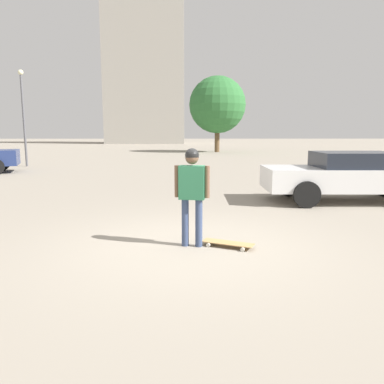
% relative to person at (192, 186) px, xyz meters
% --- Properties ---
extents(ground_plane, '(220.00, 220.00, 0.00)m').
position_rel_person_xyz_m(ground_plane, '(0.00, 0.00, -0.98)').
color(ground_plane, gray).
extents(person, '(0.27, 0.55, 1.57)m').
position_rel_person_xyz_m(person, '(0.00, 0.00, 0.00)').
color(person, '#38476B').
rests_on(person, ground_plane).
extents(skateboard, '(0.57, 0.86, 0.08)m').
position_rel_person_xyz_m(skateboard, '(0.06, 0.57, -0.92)').
color(skateboard, tan).
rests_on(skateboard, ground_plane).
extents(car_parked_near, '(2.00, 4.47, 1.31)m').
position_rel_person_xyz_m(car_parked_near, '(-3.90, 4.26, -0.28)').
color(car_parked_near, silver).
rests_on(car_parked_near, ground_plane).
extents(building_block_distant, '(8.09, 13.00, 24.28)m').
position_rel_person_xyz_m(building_block_distant, '(-59.45, -6.71, 11.16)').
color(building_block_distant, '#9E998E').
rests_on(building_block_distant, ground_plane).
extents(tree_distant, '(5.26, 5.26, 7.01)m').
position_rel_person_xyz_m(tree_distant, '(-29.75, 2.94, 3.39)').
color(tree_distant, brown).
rests_on(tree_distant, ground_plane).
extents(lamp_post, '(0.28, 0.28, 5.08)m').
position_rel_person_xyz_m(lamp_post, '(-14.69, -8.73, 2.03)').
color(lamp_post, '#59595E').
rests_on(lamp_post, ground_plane).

